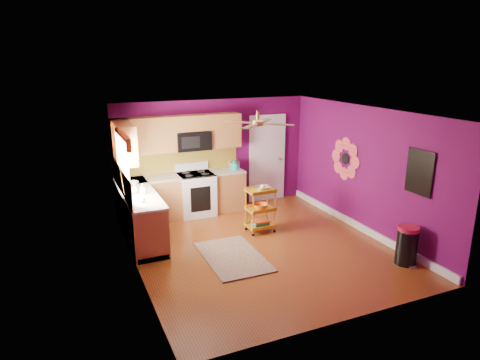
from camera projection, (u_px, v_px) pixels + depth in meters
name	position (u px, v px, depth m)	size (l,w,h in m)	color
ground	(261.00, 248.00, 7.90)	(5.00, 5.00, 0.00)	#682F10
room_envelope	(264.00, 162.00, 7.47)	(4.54, 5.04, 2.52)	#5A0A4B
lower_cabinets	(165.00, 205.00, 8.87)	(2.81, 2.31, 0.94)	#925827
electric_range	(196.00, 193.00, 9.48)	(0.76, 0.66, 1.13)	white
upper_cabinetry	(162.00, 137.00, 8.85)	(2.80, 2.30, 1.26)	#925827
left_window	(123.00, 155.00, 7.51)	(0.08, 1.35, 1.08)	white
panel_door	(267.00, 159.00, 10.32)	(0.95, 0.11, 2.15)	white
right_wall_art	(376.00, 164.00, 8.06)	(0.04, 2.74, 1.04)	black
ceiling_fan	(258.00, 123.00, 7.45)	(1.01, 1.01, 0.26)	#BF8C3F
shag_rug	(233.00, 257.00, 7.52)	(0.97, 1.58, 0.02)	black
rolling_cart	(261.00, 208.00, 8.52)	(0.55, 0.40, 0.98)	gold
trash_can	(407.00, 245.00, 7.20)	(0.44, 0.44, 0.67)	black
teal_kettle	(235.00, 166.00, 9.67)	(0.18, 0.18, 0.21)	teal
toaster	(234.00, 165.00, 9.76)	(0.22, 0.15, 0.18)	beige
soap_bottle_a	(142.00, 189.00, 7.93)	(0.08, 0.09, 0.19)	#EA3F72
soap_bottle_b	(134.00, 189.00, 7.98)	(0.13, 0.13, 0.17)	white
counter_dish	(133.00, 183.00, 8.55)	(0.23, 0.23, 0.06)	white
counter_cup	(142.00, 200.00, 7.48)	(0.11, 0.11, 0.09)	white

